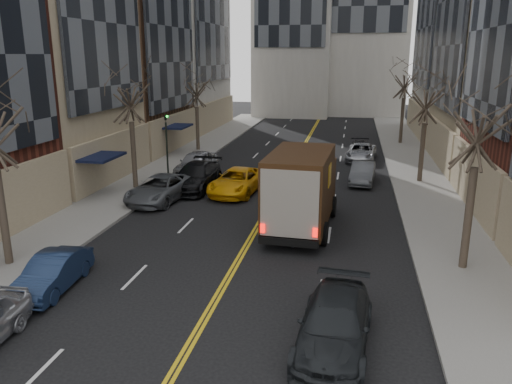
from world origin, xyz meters
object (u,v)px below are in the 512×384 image
(ups_truck, at_px, (302,190))
(pedestrian, at_px, (294,230))
(observer_sedan, at_px, (335,325))
(taxi, at_px, (237,181))

(ups_truck, distance_m, pedestrian, 2.66)
(ups_truck, height_order, observer_sedan, ups_truck)
(ups_truck, relative_size, taxi, 1.37)
(ups_truck, bearing_deg, taxi, 130.85)
(pedestrian, bearing_deg, taxi, 33.73)
(observer_sedan, bearing_deg, ups_truck, 105.86)
(observer_sedan, xyz_separation_m, taxi, (-6.46, 15.60, 0.02))
(ups_truck, xyz_separation_m, observer_sedan, (2.00, -9.90, -1.24))
(taxi, relative_size, pedestrian, 3.38)
(taxi, height_order, pedestrian, pedestrian)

